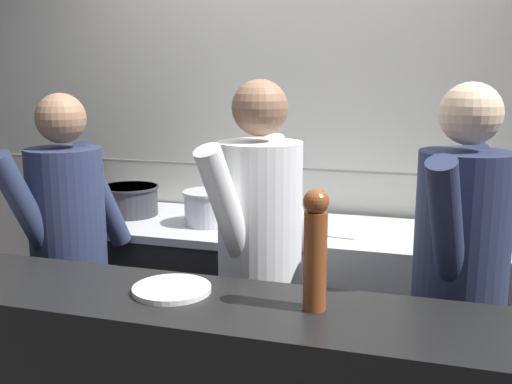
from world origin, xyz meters
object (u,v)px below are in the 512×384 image
(plated_dish_appetiser, at_px, (172,289))
(chef_sous, at_px, (260,263))
(stock_pot, at_px, (129,199))
(oven_range, at_px, (177,299))
(chef_line, at_px, (459,285))
(chef_head_cook, at_px, (70,256))
(pepper_mill, at_px, (315,248))
(sauce_pot, at_px, (209,207))
(chefs_knife, at_px, (311,232))

(plated_dish_appetiser, bearing_deg, chef_sous, 73.80)
(stock_pot, bearing_deg, chef_sous, -34.30)
(oven_range, distance_m, stock_pot, 0.61)
(oven_range, bearing_deg, plated_dish_appetiser, -65.80)
(chef_line, bearing_deg, chef_head_cook, -162.28)
(plated_dish_appetiser, height_order, pepper_mill, pepper_mill)
(chef_line, bearing_deg, chef_sous, -165.11)
(sauce_pot, height_order, chef_sous, chef_sous)
(chef_line, bearing_deg, pepper_mill, -114.47)
(oven_range, distance_m, chefs_knife, 0.90)
(oven_range, bearing_deg, chefs_knife, -8.49)
(pepper_mill, xyz_separation_m, chef_line, (0.44, 0.50, -0.25))
(stock_pot, bearing_deg, chef_head_cook, -83.31)
(plated_dish_appetiser, relative_size, chef_head_cook, 0.16)
(sauce_pot, height_order, plated_dish_appetiser, sauce_pot)
(sauce_pot, bearing_deg, chef_head_cook, -123.64)
(chef_head_cook, bearing_deg, chefs_knife, 48.41)
(sauce_pot, relative_size, chef_line, 0.16)
(stock_pot, height_order, plated_dish_appetiser, stock_pot)
(stock_pot, bearing_deg, chefs_knife, -7.26)
(chef_head_cook, height_order, chef_line, chef_line)
(sauce_pot, height_order, chefs_knife, sauce_pot)
(chefs_knife, bearing_deg, plated_dish_appetiser, -104.13)
(chefs_knife, xyz_separation_m, chef_line, (0.66, -0.53, -0.01))
(sauce_pot, xyz_separation_m, plated_dish_appetiser, (0.29, -1.08, -0.02))
(oven_range, distance_m, chef_head_cook, 0.82)
(chefs_knife, relative_size, chef_sous, 0.22)
(plated_dish_appetiser, xyz_separation_m, chef_sous, (0.15, 0.51, -0.06))
(plated_dish_appetiser, bearing_deg, chef_head_cook, 146.84)
(chef_head_cook, bearing_deg, chef_sous, 21.83)
(oven_range, distance_m, pepper_mill, 1.67)
(sauce_pot, relative_size, plated_dish_appetiser, 1.03)
(stock_pot, distance_m, chefs_knife, 1.05)
(sauce_pot, relative_size, chefs_knife, 0.72)
(chef_head_cook, bearing_deg, sauce_pot, 74.63)
(stock_pot, distance_m, chef_head_cook, 0.70)
(plated_dish_appetiser, bearing_deg, sauce_pot, 105.03)
(chef_head_cook, bearing_deg, plated_dish_appetiser, -14.89)
(stock_pot, xyz_separation_m, plated_dish_appetiser, (0.78, -1.15, -0.02))
(chefs_knife, distance_m, plated_dish_appetiser, 1.05)
(plated_dish_appetiser, bearing_deg, stock_pot, 124.31)
(chef_head_cook, relative_size, chef_sous, 0.96)
(chef_sous, relative_size, chef_line, 1.00)
(chefs_knife, height_order, chef_line, chef_line)
(pepper_mill, relative_size, chef_sous, 0.23)
(plated_dish_appetiser, height_order, chef_line, chef_line)
(chef_sous, bearing_deg, chefs_knife, 97.45)
(chefs_knife, relative_size, pepper_mill, 0.98)
(sauce_pot, bearing_deg, chef_sous, -52.29)
(oven_range, bearing_deg, stock_pot, 176.19)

